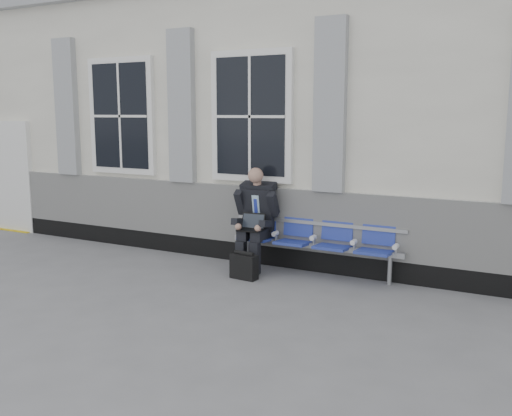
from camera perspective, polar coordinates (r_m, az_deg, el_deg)
The scene contains 5 objects.
ground at distance 7.92m, azimuth -7.74°, elevation -7.51°, with size 70.00×70.00×0.00m, color slate.
station_building at distance 10.60m, azimuth 2.99°, elevation 9.03°, with size 14.40×4.40×4.49m.
bench at distance 8.23m, azimuth 5.93°, elevation -2.86°, with size 2.60×0.47×0.91m.
businessman at distance 8.42m, azimuth -0.01°, elevation -0.74°, with size 0.65×0.88×1.52m.
briefcase at distance 8.03m, azimuth -1.21°, elevation -5.83°, with size 0.40×0.20×0.40m.
Camera 1 is at (4.44, -6.14, 2.30)m, focal length 40.00 mm.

